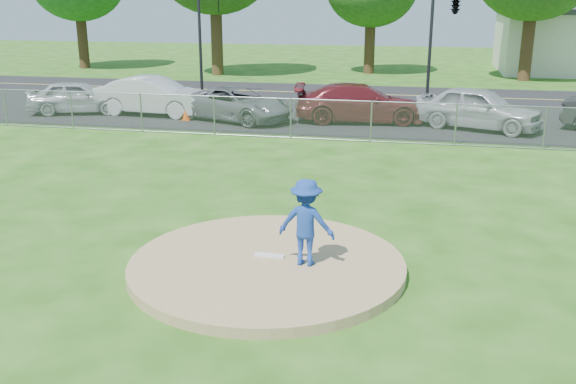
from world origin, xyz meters
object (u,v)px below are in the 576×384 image
parked_car_white (154,96)px  parked_car_pearl (479,108)px  traffic_signal_left (204,31)px  parked_car_silver (78,97)px  parked_car_gray (237,104)px  parked_car_darkred (360,103)px  traffic_cone (186,113)px  traffic_signal_center (453,8)px  pitcher (306,222)px

parked_car_white → parked_car_pearl: (14.05, -0.34, -0.00)m
traffic_signal_left → parked_car_silver: bearing=-119.5°
parked_car_gray → parked_car_darkred: bearing=-59.2°
traffic_cone → parked_car_white: 2.19m
traffic_signal_center → traffic_cone: traffic_signal_center is taller
parked_car_gray → traffic_signal_left: bearing=50.6°
pitcher → parked_car_pearl: bearing=-101.2°
traffic_signal_left → parked_car_silver: traffic_signal_left is taller
traffic_signal_center → traffic_cone: 14.01m
traffic_signal_left → traffic_signal_center: same height
traffic_signal_left → traffic_cone: bearing=-77.7°
traffic_signal_left → parked_car_gray: traffic_signal_left is taller
parked_car_gray → parked_car_pearl: (10.02, 0.24, 0.14)m
traffic_signal_left → traffic_signal_center: 12.79m
traffic_signal_center → parked_car_gray: bearing=-142.3°
traffic_signal_center → parked_car_white: traffic_signal_center is taller
traffic_signal_left → parked_car_white: (-0.28, -6.36, -2.50)m
pitcher → parked_car_white: size_ratio=0.33×
traffic_cone → parked_car_silver: bearing=173.1°
parked_car_darkred → parked_car_pearl: size_ratio=1.11×
parked_car_gray → traffic_cone: bearing=123.1°
parked_car_pearl → parked_car_white: bearing=109.7°
parked_car_darkred → parked_car_pearl: parked_car_pearl is taller
traffic_cone → parked_car_gray: parked_car_gray is taller
traffic_signal_left → pitcher: bearing=-66.6°
traffic_cone → parked_car_silver: 5.47m
traffic_signal_left → parked_car_silver: (-3.80, -6.71, -2.60)m
pitcher → traffic_signal_left: bearing=-62.3°
parked_car_silver → parked_car_pearl: size_ratio=0.88×
parked_car_darkred → parked_car_pearl: 4.83m
parked_car_silver → parked_car_gray: size_ratio=0.87×
parked_car_silver → parked_car_pearl: (17.58, 0.01, 0.10)m
parked_car_silver → parked_car_darkred: bearing=-105.0°
pitcher → parked_car_gray: size_ratio=0.33×
traffic_signal_left → parked_car_silver: size_ratio=1.28×
parked_car_silver → parked_car_darkred: (12.78, 0.55, 0.05)m
pitcher → parked_car_darkred: (-0.56, 15.84, -0.23)m
traffic_signal_center → parked_car_silver: traffic_signal_center is taller
traffic_cone → parked_car_darkred: 7.49m
parked_car_gray → parked_car_darkred: size_ratio=0.92×
traffic_signal_left → parked_car_darkred: size_ratio=1.01×
parked_car_darkred → parked_car_white: bearing=83.6°
pitcher → parked_car_pearl: size_ratio=0.34×
traffic_cone → traffic_signal_left: bearing=102.3°
traffic_signal_center → parked_car_darkred: (-3.75, -6.15, -3.80)m
parked_car_white → parked_car_darkred: parked_car_white is taller
parked_car_silver → traffic_signal_center: bearing=-85.4°
traffic_cone → parked_car_gray: bearing=10.9°
parked_car_silver → parked_car_gray: 7.57m
parked_car_white → parked_car_pearl: parked_car_white is taller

